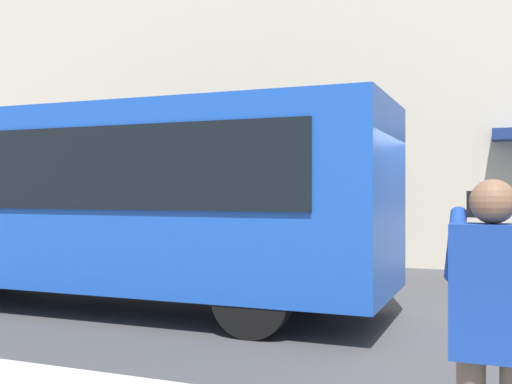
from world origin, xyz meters
TOP-DOWN VIEW (x-y plane):
  - ground_plane at (0.00, 0.00)m, footprint 60.00×60.00m
  - building_facade_far at (-0.02, -6.80)m, footprint 28.00×1.55m
  - red_bus at (4.36, 0.15)m, footprint 9.05×2.54m
  - pedestrian_photographer at (-1.43, 4.91)m, footprint 0.53×0.52m

SIDE VIEW (x-z plane):
  - ground_plane at x=0.00m, z-range 0.00..0.00m
  - pedestrian_photographer at x=-1.43m, z-range 0.29..1.99m
  - red_bus at x=4.36m, z-range 0.14..3.22m
  - building_facade_far at x=-0.02m, z-range -0.01..11.99m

